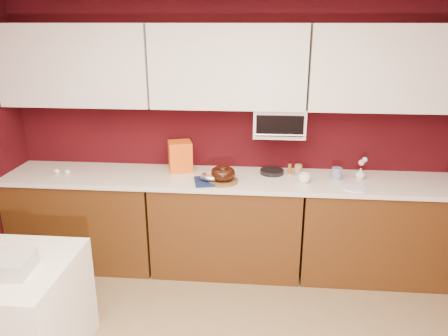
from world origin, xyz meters
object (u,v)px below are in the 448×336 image
blue_jar (337,174)px  newspaper_stack (6,264)px  bundt_cake (223,174)px  foil_ham_nest (211,176)px  flower_vase (360,173)px  coffee_mug (304,177)px  toaster_oven (279,122)px  pandoro_box (180,156)px  dining_table (0,314)px

blue_jar → newspaper_stack: blue_jar is taller
bundt_cake → foil_ham_nest: 0.10m
newspaper_stack → flower_vase: bearing=31.7°
blue_jar → newspaper_stack: 2.64m
foil_ham_nest → coffee_mug: coffee_mug is taller
newspaper_stack → blue_jar: bearing=33.4°
foil_ham_nest → flower_vase: 1.31m
toaster_oven → foil_ham_nest: size_ratio=2.38×
coffee_mug → pandoro_box: bearing=169.1°
toaster_oven → bundt_cake: 0.68m
foil_ham_nest → flower_vase: size_ratio=1.75×
newspaper_stack → dining_table: bearing=154.6°
flower_vase → newspaper_stack: (-2.41, -1.49, -0.15)m
dining_table → blue_jar: bearing=30.2°
foil_ham_nest → pandoro_box: pandoro_box is taller
dining_table → bundt_cake: (1.38, 1.21, 0.61)m
coffee_mug → toaster_oven: bearing=132.9°
toaster_oven → dining_table: toaster_oven is taller
dining_table → pandoro_box: size_ratio=3.58×
coffee_mug → newspaper_stack: coffee_mug is taller
flower_vase → newspaper_stack: 2.83m
foil_ham_nest → blue_jar: (1.08, 0.18, -0.00)m
pandoro_box → blue_jar: pandoro_box is taller
coffee_mug → newspaper_stack: 2.34m
blue_jar → flower_vase: size_ratio=0.98×
toaster_oven → pandoro_box: (-0.89, -0.02, -0.34)m
toaster_oven → newspaper_stack: size_ratio=1.49×
toaster_oven → foil_ham_nest: (-0.57, -0.31, -0.42)m
coffee_mug → blue_jar: bearing=20.7°
pandoro_box → foil_ham_nest: bearing=-58.7°
bundt_cake → newspaper_stack: bearing=-133.4°
toaster_oven → dining_table: (-1.85, -1.50, -1.00)m
bundt_cake → blue_jar: bundt_cake is taller
dining_table → newspaper_stack: newspaper_stack is taller
pandoro_box → blue_jar: bearing=-21.3°
foil_ham_nest → flower_vase: (1.29, 0.21, -0.00)m
pandoro_box → coffee_mug: pandoro_box is taller
pandoro_box → coffee_mug: bearing=-27.9°
bundt_cake → dining_table: bearing=-138.7°
bundt_cake → pandoro_box: (-0.42, 0.27, 0.06)m
pandoro_box → flower_vase: pandoro_box is taller
foil_ham_nest → pandoro_box: size_ratio=0.68×
bundt_cake → coffee_mug: bundt_cake is taller
dining_table → bundt_cake: size_ratio=4.67×
bundt_cake → flower_vase: (1.19, 0.20, -0.03)m
toaster_oven → coffee_mug: 0.54m
bundt_cake → pandoro_box: bearing=146.8°
bundt_cake → coffee_mug: 0.70m
foil_ham_nest → newspaper_stack: bearing=-131.2°
dining_table → pandoro_box: 1.89m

